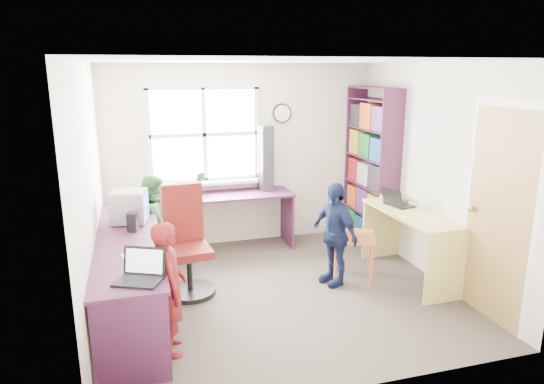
# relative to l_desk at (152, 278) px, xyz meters

# --- Properties ---
(room) EXTENTS (3.64, 3.44, 2.44)m
(room) POSITION_rel_l_desk_xyz_m (1.32, 0.38, 0.76)
(room) COLOR #403832
(room) RESTS_ON ground
(l_desk) EXTENTS (2.38, 2.95, 0.75)m
(l_desk) POSITION_rel_l_desk_xyz_m (0.00, 0.00, 0.00)
(l_desk) COLOR #4A1D3D
(l_desk) RESTS_ON ground
(right_desk) EXTENTS (0.66, 1.37, 0.78)m
(right_desk) POSITION_rel_l_desk_xyz_m (2.90, 0.26, 0.11)
(right_desk) COLOR #EADB75
(right_desk) RESTS_ON ground
(bookshelf) EXTENTS (0.30, 1.02, 2.10)m
(bookshelf) POSITION_rel_l_desk_xyz_m (2.96, 1.47, 0.55)
(bookshelf) COLOR #4A1D3D
(bookshelf) RESTS_ON ground
(swivel_chair) EXTENTS (0.59, 0.59, 1.15)m
(swivel_chair) POSITION_rel_l_desk_xyz_m (0.39, 0.59, 0.04)
(swivel_chair) COLOR black
(swivel_chair) RESTS_ON ground
(wooden_chair) EXTENTS (0.60, 0.60, 1.05)m
(wooden_chair) POSITION_rel_l_desk_xyz_m (2.16, 0.45, 0.11)
(wooden_chair) COLOR #D26946
(wooden_chair) RESTS_ON ground
(crt_monitor) EXTENTS (0.41, 0.38, 0.35)m
(crt_monitor) POSITION_rel_l_desk_xyz_m (-0.17, 0.82, 0.47)
(crt_monitor) COLOR #97989B
(crt_monitor) RESTS_ON l_desk
(laptop_left) EXTENTS (0.43, 0.40, 0.23)m
(laptop_left) POSITION_rel_l_desk_xyz_m (-0.09, -0.68, 0.35)
(laptop_left) COLOR black
(laptop_left) RESTS_ON l_desk
(laptop_right) EXTENTS (0.33, 0.37, 0.22)m
(laptop_right) POSITION_rel_l_desk_xyz_m (2.81, 0.52, 0.37)
(laptop_right) COLOR black
(laptop_right) RESTS_ON right_desk
(speaker_a) EXTENTS (0.12, 0.12, 0.19)m
(speaker_a) POSITION_rel_l_desk_xyz_m (-0.14, 0.53, 0.39)
(speaker_a) COLOR black
(speaker_a) RESTS_ON l_desk
(speaker_b) EXTENTS (0.12, 0.12, 0.19)m
(speaker_b) POSITION_rel_l_desk_xyz_m (-0.14, 1.06, 0.39)
(speaker_b) COLOR black
(speaker_b) RESTS_ON l_desk
(cd_tower) EXTENTS (0.21, 0.19, 0.86)m
(cd_tower) POSITION_rel_l_desk_xyz_m (1.58, 1.80, 0.73)
(cd_tower) COLOR black
(cd_tower) RESTS_ON l_desk
(game_box) EXTENTS (0.32, 0.32, 0.05)m
(game_box) POSITION_rel_l_desk_xyz_m (2.89, 0.73, 0.35)
(game_box) COLOR red
(game_box) RESTS_ON right_desk
(paper_a) EXTENTS (0.29, 0.35, 0.00)m
(paper_a) POSITION_rel_l_desk_xyz_m (-0.11, -0.22, 0.30)
(paper_a) COLOR silver
(paper_a) RESTS_ON l_desk
(paper_b) EXTENTS (0.24, 0.30, 0.00)m
(paper_b) POSITION_rel_l_desk_xyz_m (2.92, -0.03, 0.32)
(paper_b) COLOR silver
(paper_b) RESTS_ON right_desk
(potted_plant) EXTENTS (0.18, 0.16, 0.31)m
(potted_plant) POSITION_rel_l_desk_xyz_m (0.69, 1.77, 0.45)
(potted_plant) COLOR #28662B
(potted_plant) RESTS_ON l_desk
(person_red) EXTENTS (0.29, 0.43, 1.15)m
(person_red) POSITION_rel_l_desk_xyz_m (0.13, -0.52, 0.12)
(person_red) COLOR maroon
(person_red) RESTS_ON ground
(person_green) EXTENTS (0.51, 0.62, 1.15)m
(person_green) POSITION_rel_l_desk_xyz_m (0.11, 1.28, 0.12)
(person_green) COLOR #2A6A33
(person_green) RESTS_ON ground
(person_navy) EXTENTS (0.47, 0.73, 1.15)m
(person_navy) POSITION_rel_l_desk_xyz_m (1.96, 0.35, 0.12)
(person_navy) COLOR #141D3F
(person_navy) RESTS_ON ground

